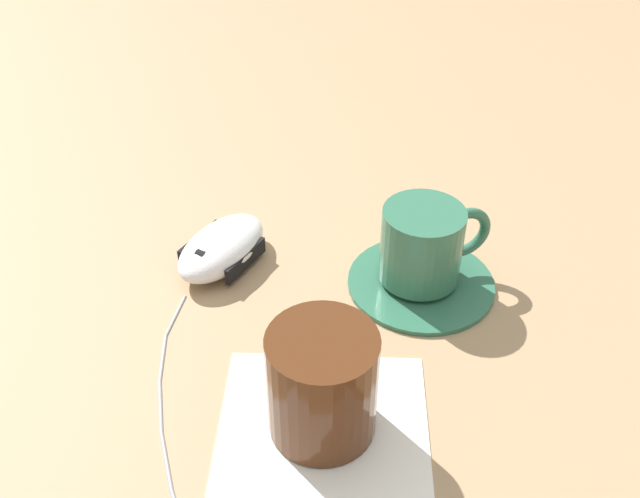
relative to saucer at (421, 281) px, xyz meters
The scene contains 7 objects.
ground_plane 0.13m from the saucer, 110.06° to the left, with size 3.00×3.00×0.00m, color #9E7F5B.
saucer is the anchor object (origin of this frame).
coffee_cup 0.04m from the saucer, 17.84° to the right, with size 0.07×0.11×0.07m.
computer_mouse 0.19m from the saucer, 58.92° to the left, with size 0.12×0.12×0.04m.
mouse_cable 0.29m from the saucer, 117.13° to the left, with size 0.39×0.10×0.00m.
napkin_under_glass 0.20m from the saucer, 130.58° to the left, with size 0.16×0.16×0.00m, color silver.
drinking_glass 0.19m from the saucer, 129.13° to the left, with size 0.08×0.08×0.09m, color #4C2814.
Camera 1 is at (-0.39, 0.15, 0.44)m, focal length 40.00 mm.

